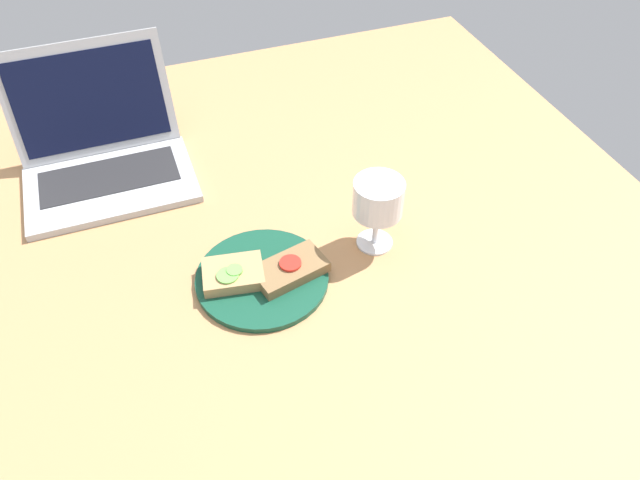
{
  "coord_description": "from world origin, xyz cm",
  "views": [
    {
      "loc": [
        -20.15,
        -71.74,
        80.24
      ],
      "look_at": [
        4.72,
        -3.88,
        8.0
      ],
      "focal_mm": 35.0,
      "sensor_mm": 36.0,
      "label": 1
    }
  ],
  "objects_px": {
    "plate": "(262,278)",
    "laptop": "(102,151)",
    "sandwich_with_tomato": "(290,269)",
    "sandwich_with_cucumber": "(233,274)",
    "wine_glass": "(378,201)"
  },
  "relations": [
    {
      "from": "sandwich_with_cucumber",
      "to": "laptop",
      "type": "relative_size",
      "value": 0.35
    },
    {
      "from": "plate",
      "to": "laptop",
      "type": "bearing_deg",
      "value": 118.49
    },
    {
      "from": "plate",
      "to": "wine_glass",
      "type": "distance_m",
      "value": 0.23
    },
    {
      "from": "plate",
      "to": "wine_glass",
      "type": "bearing_deg",
      "value": 4.23
    },
    {
      "from": "plate",
      "to": "laptop",
      "type": "relative_size",
      "value": 0.7
    },
    {
      "from": "sandwich_with_cucumber",
      "to": "laptop",
      "type": "distance_m",
      "value": 0.4
    },
    {
      "from": "plate",
      "to": "sandwich_with_tomato",
      "type": "relative_size",
      "value": 1.68
    },
    {
      "from": "plate",
      "to": "laptop",
      "type": "xyz_separation_m",
      "value": [
        -0.2,
        0.38,
        0.05
      ]
    },
    {
      "from": "sandwich_with_tomato",
      "to": "wine_glass",
      "type": "height_order",
      "value": "wine_glass"
    },
    {
      "from": "plate",
      "to": "laptop",
      "type": "height_order",
      "value": "laptop"
    },
    {
      "from": "sandwich_with_cucumber",
      "to": "wine_glass",
      "type": "bearing_deg",
      "value": 1.1
    },
    {
      "from": "sandwich_with_cucumber",
      "to": "plate",
      "type": "bearing_deg",
      "value": -13.18
    },
    {
      "from": "sandwich_with_tomato",
      "to": "wine_glass",
      "type": "xyz_separation_m",
      "value": [
        0.16,
        0.03,
        0.08
      ]
    },
    {
      "from": "plate",
      "to": "wine_glass",
      "type": "height_order",
      "value": "wine_glass"
    },
    {
      "from": "sandwich_with_cucumber",
      "to": "sandwich_with_tomato",
      "type": "bearing_deg",
      "value": -13.41
    }
  ]
}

